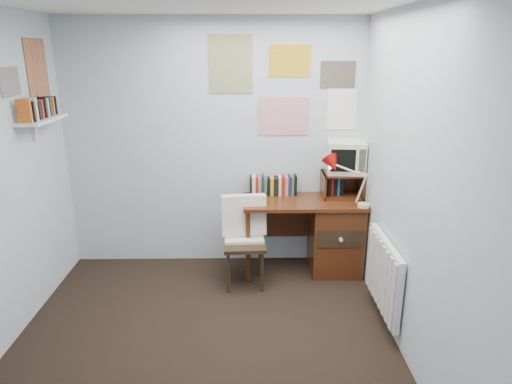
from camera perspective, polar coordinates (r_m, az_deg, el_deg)
ground at (r=3.58m, az=-6.82°, el=-20.54°), size 3.50×3.50×0.00m
back_wall at (r=4.66m, az=-5.27°, el=5.74°), size 3.00×0.02×2.50m
right_wall at (r=3.17m, az=20.36°, el=-1.02°), size 0.02×3.50×2.50m
desk at (r=4.71m, az=9.20°, el=-5.07°), size 1.20×0.55×0.76m
desk_chair at (r=4.35m, az=-1.45°, el=-6.59°), size 0.45×0.43×0.84m
desk_lamp at (r=4.38m, az=13.49°, el=0.78°), size 0.30×0.26×0.42m
tv_riser at (r=4.67m, az=10.69°, el=0.93°), size 0.40×0.30×0.25m
crt_tv at (r=4.62m, az=11.16°, el=4.51°), size 0.39×0.36×0.34m
book_row at (r=4.66m, az=2.90°, el=0.97°), size 0.60×0.14×0.22m
radiator at (r=3.95m, az=15.71°, el=-9.93°), size 0.09×0.80×0.60m
wall_shelf at (r=4.31m, az=-25.17°, el=8.20°), size 0.20×0.62×0.24m
posters_back at (r=4.57m, az=3.54°, el=13.15°), size 1.20×0.01×0.90m
posters_left at (r=4.32m, az=-27.01°, el=13.08°), size 0.01×0.70×0.60m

